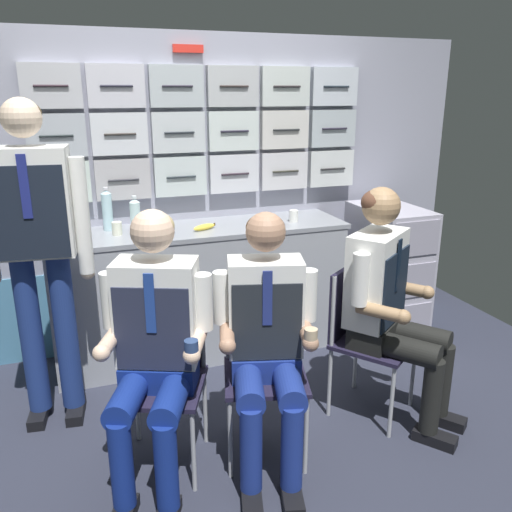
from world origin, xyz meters
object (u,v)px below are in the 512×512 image
at_px(folding_chair_left, 164,360).
at_px(crew_member_by_counter, 389,296).
at_px(folding_chair_by_counter, 360,324).
at_px(snack_banana, 204,227).
at_px(espresso_cup_small, 294,216).
at_px(service_trolley, 387,267).
at_px(crew_member_right, 267,334).
at_px(crew_member_standing, 36,237).
at_px(folding_chair_right, 264,351).
at_px(crew_member_left, 154,339).
at_px(sparkling_bottle_green, 107,210).

bearing_deg(folding_chair_left, crew_member_by_counter, -4.05).
height_order(folding_chair_by_counter, snack_banana, snack_banana).
height_order(crew_member_by_counter, espresso_cup_small, crew_member_by_counter).
distance_m(service_trolley, crew_member_by_counter, 1.14).
relative_size(crew_member_right, crew_member_standing, 0.72).
height_order(folding_chair_right, crew_member_right, crew_member_right).
height_order(service_trolley, crew_member_by_counter, crew_member_by_counter).
bearing_deg(snack_banana, crew_member_right, -90.45).
distance_m(folding_chair_left, crew_member_standing, 0.93).
height_order(folding_chair_by_counter, crew_member_by_counter, crew_member_by_counter).
bearing_deg(crew_member_left, snack_banana, 64.53).
distance_m(crew_member_left, sparkling_bottle_green, 1.34).
relative_size(espresso_cup_small, snack_banana, 0.47).
relative_size(folding_chair_by_counter, crew_member_by_counter, 0.64).
xyz_separation_m(folding_chair_by_counter, crew_member_by_counter, (0.09, -0.13, 0.21)).
relative_size(crew_member_by_counter, snack_banana, 7.59).
xyz_separation_m(crew_member_right, sparkling_bottle_green, (-0.58, 1.38, 0.35)).
relative_size(crew_member_by_counter, sparkling_bottle_green, 4.62).
relative_size(folding_chair_right, crew_member_standing, 0.48).
distance_m(crew_member_right, sparkling_bottle_green, 1.54).
bearing_deg(service_trolley, crew_member_by_counter, -123.26).
bearing_deg(crew_member_by_counter, sparkling_bottle_green, 137.29).
relative_size(folding_chair_left, sparkling_bottle_green, 2.98).
bearing_deg(crew_member_left, crew_member_by_counter, 2.75).
relative_size(crew_member_standing, espresso_cup_small, 21.59).
xyz_separation_m(crew_member_standing, snack_banana, (0.99, 0.41, -0.13)).
bearing_deg(service_trolley, snack_banana, 176.38).
distance_m(crew_member_right, crew_member_standing, 1.30).
height_order(service_trolley, sparkling_bottle_green, sparkling_bottle_green).
bearing_deg(crew_member_standing, snack_banana, 22.52).
bearing_deg(folding_chair_right, service_trolley, 34.99).
height_order(crew_member_standing, espresso_cup_small, crew_member_standing).
xyz_separation_m(crew_member_by_counter, snack_banana, (-0.75, 1.03, 0.20)).
bearing_deg(snack_banana, crew_member_left, -115.47).
height_order(folding_chair_left, folding_chair_right, same).
bearing_deg(folding_chair_left, folding_chair_right, -8.81).
height_order(folding_chair_left, sparkling_bottle_green, sparkling_bottle_green).
relative_size(crew_member_left, crew_member_by_counter, 0.99).
bearing_deg(snack_banana, espresso_cup_small, 1.23).
xyz_separation_m(sparkling_bottle_green, snack_banana, (0.59, -0.21, -0.11)).
height_order(folding_chair_right, crew_member_by_counter, crew_member_by_counter).
height_order(folding_chair_left, snack_banana, snack_banana).
bearing_deg(crew_member_by_counter, espresso_cup_small, 95.82).
distance_m(crew_member_left, crew_member_standing, 0.90).
distance_m(sparkling_bottle_green, snack_banana, 0.63).
relative_size(service_trolley, crew_member_right, 0.78).
relative_size(service_trolley, folding_chair_right, 1.16).
xyz_separation_m(folding_chair_left, crew_member_right, (0.45, -0.23, 0.17)).
xyz_separation_m(folding_chair_right, crew_member_standing, (-1.03, 0.61, 0.54)).
height_order(crew_member_right, sparkling_bottle_green, crew_member_right).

